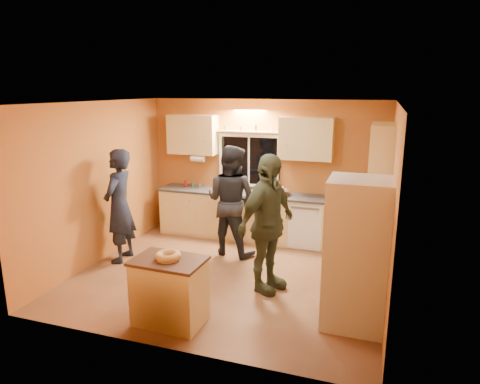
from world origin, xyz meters
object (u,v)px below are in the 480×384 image
at_px(refrigerator, 356,254).
at_px(person_right, 267,224).
at_px(person_left, 119,206).
at_px(person_center, 231,201).
at_px(island, 170,291).

xyz_separation_m(refrigerator, person_right, (-1.23, 0.53, 0.08)).
relative_size(person_left, person_right, 0.96).
bearing_deg(person_right, person_left, 105.64).
distance_m(person_left, person_center, 1.84).
height_order(person_center, person_right, person_right).
xyz_separation_m(person_center, person_right, (0.94, -1.15, 0.03)).
bearing_deg(refrigerator, person_center, 142.22).
bearing_deg(person_right, refrigerator, -91.50).
bearing_deg(person_left, person_right, 76.85).
xyz_separation_m(island, person_center, (-0.06, 2.37, 0.52)).
height_order(refrigerator, person_left, person_left).
xyz_separation_m(island, person_left, (-1.68, 1.51, 0.51)).
bearing_deg(person_right, island, 166.18).
relative_size(refrigerator, island, 2.07).
height_order(refrigerator, person_right, person_right).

